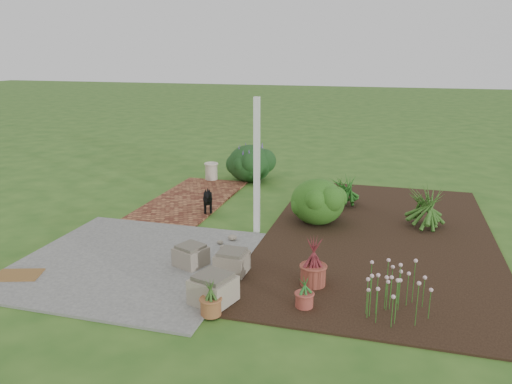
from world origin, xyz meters
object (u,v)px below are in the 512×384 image
(black_dog, at_px, (208,198))
(stone_trough_near, at_px, (213,290))
(cream_ceramic_urn, at_px, (211,171))
(evergreen_shrub, at_px, (318,200))

(black_dog, bearing_deg, stone_trough_near, -88.39)
(black_dog, relative_size, cream_ceramic_urn, 1.32)
(stone_trough_near, xyz_separation_m, evergreen_shrub, (0.81, 3.59, 0.26))
(stone_trough_near, distance_m, evergreen_shrub, 3.69)
(cream_ceramic_urn, distance_m, evergreen_shrub, 4.08)
(cream_ceramic_urn, bearing_deg, black_dog, -70.77)
(evergreen_shrub, bearing_deg, stone_trough_near, -102.79)
(stone_trough_near, relative_size, evergreen_shrub, 0.49)
(stone_trough_near, xyz_separation_m, cream_ceramic_urn, (-2.36, 6.15, 0.04))
(evergreen_shrub, bearing_deg, cream_ceramic_urn, 141.05)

